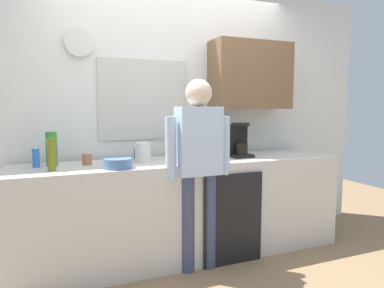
{
  "coord_description": "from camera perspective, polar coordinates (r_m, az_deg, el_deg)",
  "views": [
    {
      "loc": [
        -1.11,
        -2.59,
        1.38
      ],
      "look_at": [
        0.04,
        0.25,
        1.05
      ],
      "focal_mm": 32.22,
      "sensor_mm": 36.0,
      "label": 1
    }
  ],
  "objects": [
    {
      "name": "ground_plane",
      "position": [
        3.13,
        1.04,
        -19.91
      ],
      "size": [
        8.0,
        8.0,
        0.0
      ],
      "primitive_type": "plane",
      "color": "#8C6D4C"
    },
    {
      "name": "kitchen_counter",
      "position": [
        3.23,
        -1.07,
        -10.56
      ],
      "size": [
        2.99,
        0.64,
        0.9
      ],
      "primitive_type": "cube",
      "color": "beige",
      "rests_on": "ground_plane"
    },
    {
      "name": "dishwasher_panel",
      "position": [
        3.08,
        6.83,
        -12.3
      ],
      "size": [
        0.56,
        0.02,
        0.81
      ],
      "primitive_type": "cube",
      "color": "black",
      "rests_on": "ground_plane"
    },
    {
      "name": "back_wall_assembly",
      "position": [
        3.5,
        -1.97,
        5.82
      ],
      "size": [
        4.59,
        0.42,
        2.6
      ],
      "color": "white",
      "rests_on": "ground_plane"
    },
    {
      "name": "coffee_maker",
      "position": [
        3.36,
        7.79,
        0.4
      ],
      "size": [
        0.2,
        0.2,
        0.33
      ],
      "color": "black",
      "rests_on": "kitchen_counter"
    },
    {
      "name": "bottle_olive_oil",
      "position": [
        2.81,
        -22.23,
        -1.61
      ],
      "size": [
        0.06,
        0.06,
        0.25
      ],
      "primitive_type": "cylinder",
      "color": "olive",
      "rests_on": "kitchen_counter"
    },
    {
      "name": "bottle_clear_soda",
      "position": [
        3.04,
        -22.23,
        -0.75
      ],
      "size": [
        0.09,
        0.09,
        0.28
      ],
      "primitive_type": "cylinder",
      "color": "#2D8C33",
      "rests_on": "kitchen_counter"
    },
    {
      "name": "bottle_dark_sauce",
      "position": [
        3.18,
        -2.67,
        -0.91
      ],
      "size": [
        0.06,
        0.06,
        0.18
      ],
      "primitive_type": "cylinder",
      "color": "black",
      "rests_on": "kitchen_counter"
    },
    {
      "name": "cup_blue_mug",
      "position": [
        3.2,
        -8.85,
        -1.65
      ],
      "size": [
        0.08,
        0.08,
        0.1
      ],
      "primitive_type": "cylinder",
      "color": "#3351B2",
      "rests_on": "kitchen_counter"
    },
    {
      "name": "cup_white_mug",
      "position": [
        3.09,
        -3.66,
        -1.91
      ],
      "size": [
        0.08,
        0.08,
        0.09
      ],
      "primitive_type": "cylinder",
      "color": "white",
      "rests_on": "kitchen_counter"
    },
    {
      "name": "cup_terracotta_mug",
      "position": [
        3.0,
        -17.0,
        -2.44
      ],
      "size": [
        0.08,
        0.08,
        0.09
      ],
      "primitive_type": "cylinder",
      "color": "#B26647",
      "rests_on": "kitchen_counter"
    },
    {
      "name": "mixing_bowl",
      "position": [
        2.77,
        -12.14,
        -3.14
      ],
      "size": [
        0.22,
        0.22,
        0.08
      ],
      "primitive_type": "cylinder",
      "color": "#4C72A5",
      "rests_on": "kitchen_counter"
    },
    {
      "name": "potted_plant",
      "position": [
        3.3,
        -0.58,
        0.09
      ],
      "size": [
        0.15,
        0.15,
        0.23
      ],
      "color": "#9E5638",
      "rests_on": "kitchen_counter"
    },
    {
      "name": "dish_soap",
      "position": [
        3.02,
        -24.44,
        -2.07
      ],
      "size": [
        0.06,
        0.06,
        0.18
      ],
      "color": "blue",
      "rests_on": "kitchen_counter"
    },
    {
      "name": "storage_canister",
      "position": [
        3.05,
        -8.14,
        -1.36
      ],
      "size": [
        0.14,
        0.14,
        0.17
      ],
      "primitive_type": "cylinder",
      "color": "silver",
      "rests_on": "kitchen_counter"
    },
    {
      "name": "person_at_sink",
      "position": [
        2.85,
        1.08,
        -2.5
      ],
      "size": [
        0.57,
        0.22,
        1.6
      ],
      "rotation": [
        0.0,
        0.0,
        0.2
      ],
      "color": "#3F4766",
      "rests_on": "ground_plane"
    }
  ]
}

